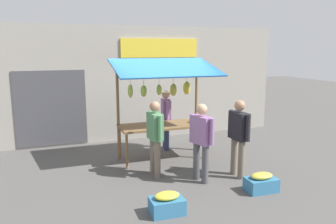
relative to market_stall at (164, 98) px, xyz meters
name	(u,v)px	position (x,y,z in m)	size (l,w,h in m)	color
ground_plane	(164,158)	(0.02, 0.04, -1.55)	(40.00, 40.00, 0.00)	#514F4C
street_backdrop	(138,83)	(0.07, -2.16, 0.15)	(9.00, 0.30, 3.40)	#9E998E
market_stall	(164,98)	(0.00, 0.00, 0.00)	(2.50, 1.46, 2.50)	brown
vendor_with_sunhat	(166,115)	(-0.30, -0.71, -0.58)	(0.42, 0.69, 1.64)	navy
shopper_with_shopping_bag	(155,133)	(0.58, 1.05, -0.60)	(0.24, 0.70, 1.64)	#726656
shopper_in_striped_shirt	(201,137)	(-0.21, 1.69, -0.60)	(0.35, 0.68, 1.64)	#4C4C51
shopper_in_grey_tee	(239,133)	(-1.08, 1.72, -0.57)	(0.24, 0.71, 1.68)	#726656
produce_crate_near	(167,204)	(0.92, 2.76, -1.38)	(0.58, 0.40, 0.38)	teal
produce_crate_side	(261,183)	(-1.11, 2.55, -1.38)	(0.61, 0.40, 0.37)	teal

